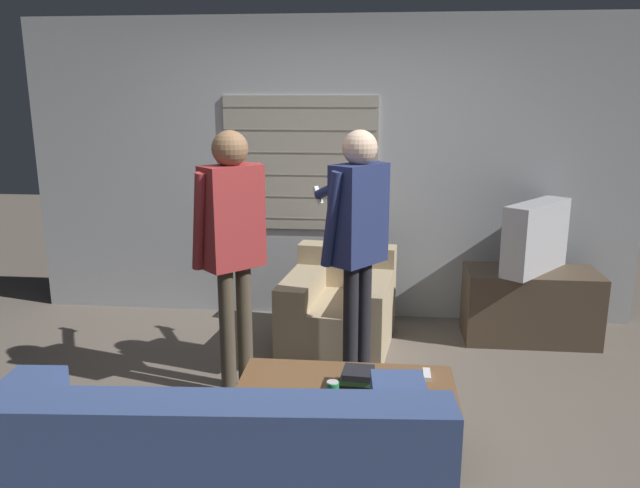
# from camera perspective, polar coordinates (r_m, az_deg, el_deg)

# --- Properties ---
(ground_plane) EXTENTS (16.00, 16.00, 0.00)m
(ground_plane) POSITION_cam_1_polar(r_m,az_deg,el_deg) (3.82, -2.04, -16.76)
(ground_plane) COLOR #665B51
(wall_back) EXTENTS (5.20, 0.08, 2.55)m
(wall_back) POSITION_cam_1_polar(r_m,az_deg,el_deg) (5.35, 0.67, 6.67)
(wall_back) COLOR #ADB2B7
(wall_back) RESTS_ON ground_plane
(armchair_beige) EXTENTS (0.89, 1.01, 0.73)m
(armchair_beige) POSITION_cam_1_polar(r_m,az_deg,el_deg) (4.90, 1.80, -5.86)
(armchair_beige) COLOR tan
(armchair_beige) RESTS_ON ground_plane
(coffee_table) EXTENTS (1.17, 0.59, 0.41)m
(coffee_table) POSITION_cam_1_polar(r_m,az_deg,el_deg) (3.45, 2.40, -13.29)
(coffee_table) COLOR brown
(coffee_table) RESTS_ON ground_plane
(tv_stand) EXTENTS (1.03, 0.48, 0.57)m
(tv_stand) POSITION_cam_1_polar(r_m,az_deg,el_deg) (5.26, 18.65, -5.33)
(tv_stand) COLOR #4C3D2D
(tv_stand) RESTS_ON ground_plane
(tv) EXTENTS (0.61, 0.69, 0.55)m
(tv) POSITION_cam_1_polar(r_m,az_deg,el_deg) (5.11, 19.10, 0.61)
(tv) COLOR #B2B2B7
(tv) RESTS_ON tv_stand
(person_left_standing) EXTENTS (0.50, 0.79, 1.72)m
(person_left_standing) POSITION_cam_1_polar(r_m,az_deg,el_deg) (3.95, -8.08, 1.15)
(person_left_standing) COLOR #4C4233
(person_left_standing) RESTS_ON ground_plane
(person_right_standing) EXTENTS (0.55, 0.76, 1.71)m
(person_right_standing) POSITION_cam_1_polar(r_m,az_deg,el_deg) (4.02, 3.41, 1.47)
(person_right_standing) COLOR black
(person_right_standing) RESTS_ON ground_plane
(book_stack) EXTENTS (0.24, 0.20, 0.11)m
(book_stack) POSITION_cam_1_polar(r_m,az_deg,el_deg) (3.38, 3.51, -12.19)
(book_stack) COLOR black
(book_stack) RESTS_ON coffee_table
(soda_can) EXTENTS (0.07, 0.07, 0.13)m
(soda_can) POSITION_cam_1_polar(r_m,az_deg,el_deg) (3.21, 1.15, -13.48)
(soda_can) COLOR #238E47
(soda_can) RESTS_ON coffee_table
(spare_remote) EXTENTS (0.04, 0.13, 0.02)m
(spare_remote) POSITION_cam_1_polar(r_m,az_deg,el_deg) (3.56, 9.74, -11.68)
(spare_remote) COLOR white
(spare_remote) RESTS_ON coffee_table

